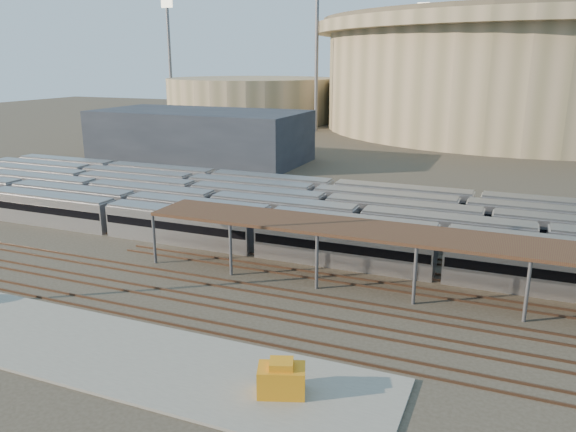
{
  "coord_description": "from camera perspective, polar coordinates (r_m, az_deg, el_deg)",
  "views": [
    {
      "loc": [
        24.57,
        -42.6,
        19.62
      ],
      "look_at": [
        1.97,
        12.0,
        3.2
      ],
      "focal_mm": 35.0,
      "sensor_mm": 36.0,
      "label": 1
    }
  ],
  "objects": [
    {
      "name": "floodlight_0",
      "position": [
        162.06,
        2.92,
        15.87
      ],
      "size": [
        4.0,
        1.0,
        38.4
      ],
      "color": "#5E5E63",
      "rests_on": "ground"
    },
    {
      "name": "secondary_arena",
      "position": [
        192.61,
        -3.68,
        11.74
      ],
      "size": [
        56.0,
        56.0,
        14.0
      ],
      "primitive_type": "cylinder",
      "color": "tan",
      "rests_on": "ground"
    },
    {
      "name": "subway_trains",
      "position": [
        68.51,
        -0.06,
        0.46
      ],
      "size": [
        125.34,
        23.9,
        3.6
      ],
      "color": "silver",
      "rests_on": "ground"
    },
    {
      "name": "stadium",
      "position": [
        182.62,
        23.28,
        13.33
      ],
      "size": [
        124.0,
        124.0,
        32.5
      ],
      "color": "tan",
      "rests_on": "ground"
    },
    {
      "name": "floodlight_3",
      "position": [
        205.53,
        13.29,
        15.42
      ],
      "size": [
        4.0,
        1.0,
        38.4
      ],
      "color": "#5E5E63",
      "rests_on": "ground"
    },
    {
      "name": "service_building",
      "position": [
        115.27,
        -8.93,
        8.06
      ],
      "size": [
        42.0,
        20.0,
        10.0
      ],
      "primitive_type": "cube",
      "color": "#1E232D",
      "rests_on": "ground"
    },
    {
      "name": "ground",
      "position": [
        52.94,
        -7.0,
        -6.34
      ],
      "size": [
        420.0,
        420.0,
        0.0
      ],
      "primitive_type": "plane",
      "color": "#383026",
      "rests_on": "ground"
    },
    {
      "name": "inspection_shed",
      "position": [
        48.91,
        18.44,
        -2.71
      ],
      "size": [
        60.3,
        6.0,
        5.3
      ],
      "color": "#5E5E63",
      "rests_on": "ground"
    },
    {
      "name": "yellow_equipment",
      "position": [
        35.08,
        -0.67,
        -16.36
      ],
      "size": [
        3.27,
        2.64,
        1.77
      ],
      "primitive_type": "cube",
      "rotation": [
        0.0,
        0.0,
        0.35
      ],
      "color": "orange",
      "rests_on": "apron"
    },
    {
      "name": "empty_tracks",
      "position": [
        48.97,
        -9.88,
        -8.22
      ],
      "size": [
        170.0,
        9.62,
        0.18
      ],
      "color": "#4C3323",
      "rests_on": "ground"
    },
    {
      "name": "apron",
      "position": [
        44.91,
        -22.39,
        -11.5
      ],
      "size": [
        50.0,
        9.0,
        0.2
      ],
      "primitive_type": "cube",
      "color": "gray",
      "rests_on": "ground"
    },
    {
      "name": "floodlight_1",
      "position": [
        196.07,
        -11.93,
        15.51
      ],
      "size": [
        4.0,
        1.0,
        38.4
      ],
      "color": "#5E5E63",
      "rests_on": "ground"
    }
  ]
}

